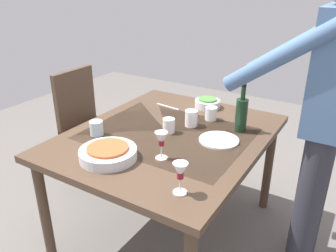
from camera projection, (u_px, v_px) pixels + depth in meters
ground_plane at (168, 228)px, 2.36m from camera, size 6.00×6.00×0.00m
dining_table at (168, 144)px, 2.09m from camera, size 1.33×1.10×0.72m
chair_near at (86, 119)px, 2.77m from camera, size 0.40×0.40×0.91m
person_server at (324, 114)px, 1.72m from camera, size 0.42×0.61×1.69m
wine_bottle at (241, 114)px, 2.06m from camera, size 0.07×0.07×0.30m
wine_glass_left at (180, 173)px, 1.46m from camera, size 0.07×0.07×0.15m
wine_glass_right at (161, 140)px, 1.74m from camera, size 0.07×0.07×0.15m
water_cup_near_left at (96, 128)px, 2.03m from camera, size 0.08×0.08×0.09m
water_cup_near_right at (211, 113)px, 2.24m from camera, size 0.08×0.08×0.09m
water_cup_far_left at (169, 126)px, 2.06m from camera, size 0.07×0.07×0.09m
water_cup_far_right at (191, 118)px, 2.15m from camera, size 0.08×0.08×0.10m
serving_bowl_pasta at (108, 153)px, 1.77m from camera, size 0.30×0.30×0.07m
side_bowl_salad at (207, 103)px, 2.45m from camera, size 0.18×0.18×0.07m
dinner_plate_near at (219, 140)px, 1.97m from camera, size 0.23×0.23×0.01m
table_knife at (168, 107)px, 2.47m from camera, size 0.04×0.20×0.00m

